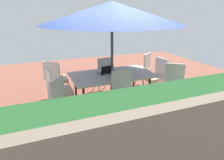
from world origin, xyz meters
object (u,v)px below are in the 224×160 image
object	(u,v)px
chair_east	(58,89)
cup	(113,75)
chair_southeast	(56,78)
patio_umbrella	(112,13)
chair_south	(103,73)
chair_northwest	(174,84)
dining_table	(112,76)
chair_northeast	(65,102)
chair_southwest	(142,68)
chair_north	(125,92)
chair_west	(156,75)
laptop	(106,72)

from	to	relation	value
chair_east	cup	world-z (taller)	chair_east
chair_southeast	cup	distance (m)	1.48
patio_umbrella	chair_south	world-z (taller)	patio_umbrella
chair_northwest	chair_southeast	world-z (taller)	same
patio_umbrella	chair_northwest	world-z (taller)	patio_umbrella
dining_table	chair_northeast	xyz separation A→B (m)	(1.21, 0.73, -0.12)
chair_southwest	chair_north	distance (m)	1.94
chair_west	chair_southwest	world-z (taller)	same
chair_east	chair_north	bearing A→B (deg)	-125.26
chair_south	chair_north	distance (m)	1.44
chair_west	chair_southeast	distance (m)	2.50
chair_northwest	chair_north	xyz separation A→B (m)	(1.25, 0.04, 0.00)
patio_umbrella	cup	world-z (taller)	patio_umbrella
chair_northeast	chair_northwest	bearing A→B (deg)	-49.16
chair_east	chair_northwest	world-z (taller)	same
patio_umbrella	chair_southeast	xyz separation A→B (m)	(1.18, -0.74, -1.50)
chair_northwest	laptop	size ratio (longest dim) A/B	2.69
chair_north	dining_table	bearing A→B (deg)	87.92
chair_northwest	chair_southeast	size ratio (longest dim) A/B	1.00
chair_southeast	cup	world-z (taller)	chair_southeast
chair_northeast	chair_west	bearing A→B (deg)	-33.68
chair_northeast	chair_south	size ratio (longest dim) A/B	1.00
chair_northwest	cup	size ratio (longest dim) A/B	11.53
patio_umbrella	chair_south	bearing A→B (deg)	-92.42
chair_southeast	chair_west	bearing A→B (deg)	-156.04
chair_southwest	cup	bearing A→B (deg)	-1.49
chair_south	chair_southwest	xyz separation A→B (m)	(-1.21, -0.04, 0.00)
dining_table	cup	size ratio (longest dim) A/B	21.92
chair_west	laptop	world-z (taller)	chair_west
chair_southwest	cup	world-z (taller)	chair_southwest
chair_east	cup	size ratio (longest dim) A/B	11.53
chair_east	chair_southeast	bearing A→B (deg)	-10.46
chair_northeast	chair_north	bearing A→B (deg)	-49.85
chair_east	laptop	bearing A→B (deg)	-90.84
chair_southwest	chair_southeast	size ratio (longest dim) A/B	1.00
dining_table	laptop	bearing A→B (deg)	-28.00
chair_northeast	chair_east	xyz separation A→B (m)	(0.03, -0.70, 0.00)
chair_northeast	chair_northwest	size ratio (longest dim) A/B	1.00
dining_table	chair_northeast	bearing A→B (deg)	30.92
chair_east	chair_northeast	bearing A→B (deg)	176.79
chair_west	chair_east	size ratio (longest dim) A/B	1.00
patio_umbrella	chair_southwest	size ratio (longest dim) A/B	3.08
dining_table	chair_south	size ratio (longest dim) A/B	1.90
patio_umbrella	laptop	bearing A→B (deg)	-28.00
dining_table	cup	world-z (taller)	cup
chair_northwest	chair_north	bearing A→B (deg)	-141.68
patio_umbrella	chair_northwest	xyz separation A→B (m)	(-1.23, 0.68, -1.50)
dining_table	chair_northwest	bearing A→B (deg)	150.92
chair_east	chair_northwest	bearing A→B (deg)	-110.59
chair_east	chair_south	distance (m)	1.48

